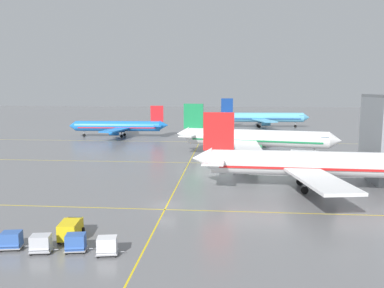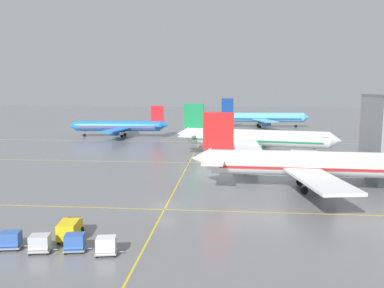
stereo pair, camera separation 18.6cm
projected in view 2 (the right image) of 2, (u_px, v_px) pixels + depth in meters
name	position (u px, v px, depth m)	size (l,w,h in m)	color
ground_plane	(167.00, 205.00, 55.56)	(600.00, 600.00, 0.00)	slate
airliner_front_gate	(313.00, 164.00, 63.47)	(40.17, 34.66, 12.50)	white
airliner_second_row	(254.00, 138.00, 96.25)	(40.18, 34.18, 12.53)	white
airliner_third_row	(119.00, 126.00, 133.30)	(34.09, 29.41, 10.61)	blue
airliner_far_left_stand	(263.00, 118.00, 165.56)	(39.18, 33.77, 12.18)	#5BB7E5
taxiway_markings	(189.00, 163.00, 87.28)	(157.98, 112.77, 0.01)	yellow
service_truck_red_van	(70.00, 228.00, 43.05)	(2.58, 4.31, 2.10)	yellow
baggage_cart_row_leftmost	(11.00, 240.00, 40.20)	(2.86, 2.01, 1.86)	#99999E
baggage_cart_row_second	(40.00, 243.00, 39.33)	(2.86, 2.01, 1.86)	#99999E
baggage_cart_row_middle	(75.00, 242.00, 39.57)	(2.86, 2.01, 1.86)	#99999E
baggage_cart_row_fourth	(106.00, 246.00, 38.77)	(2.86, 2.01, 1.86)	#99999E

